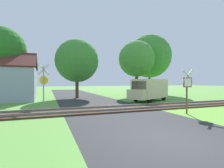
# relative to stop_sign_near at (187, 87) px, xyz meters

# --- Properties ---
(ground_plane) EXTENTS (160.00, 160.00, 0.00)m
(ground_plane) POSITION_rel_stop_sign_near_xyz_m (-3.91, -3.98, -1.64)
(ground_plane) COLOR #5B933D
(road_asphalt) EXTENTS (6.43, 80.00, 0.01)m
(road_asphalt) POSITION_rel_stop_sign_near_xyz_m (-3.91, -1.98, -1.63)
(road_asphalt) COLOR #2D2D30
(road_asphalt) RESTS_ON ground
(rail_track) EXTENTS (60.00, 2.60, 0.22)m
(rail_track) POSITION_rel_stop_sign_near_xyz_m (-3.91, 2.99, -1.58)
(rail_track) COLOR #422D1E
(rail_track) RESTS_ON ground
(stop_sign_near) EXTENTS (0.88, 0.16, 2.74)m
(stop_sign_near) POSITION_rel_stop_sign_near_xyz_m (0.00, 0.00, 0.00)
(stop_sign_near) COLOR brown
(stop_sign_near) RESTS_ON ground
(crossing_sign_far) EXTENTS (0.85, 0.26, 3.34)m
(crossing_sign_far) POSITION_rel_stop_sign_near_xyz_m (-8.26, 5.39, 0.33)
(crossing_sign_far) COLOR #9E9EA5
(crossing_sign_far) RESTS_ON ground
(house) EXTENTS (6.88, 5.25, 5.07)m
(house) POSITION_rel_stop_sign_near_xyz_m (-12.46, 12.26, 0.26)
(house) COLOR #99A3B7
(house) RESTS_ON ground
(tree_far) EXTENTS (6.98, 6.98, 9.66)m
(tree_far) POSITION_rel_stop_sign_near_xyz_m (7.60, 16.18, 4.52)
(tree_far) COLOR #513823
(tree_far) RESTS_ON ground
(tree_left) EXTENTS (4.99, 4.99, 7.89)m
(tree_left) POSITION_rel_stop_sign_near_xyz_m (-12.61, 13.34, 3.75)
(tree_left) COLOR #513823
(tree_left) RESTS_ON ground
(tree_right) EXTENTS (4.95, 4.95, 7.62)m
(tree_right) POSITION_rel_stop_sign_near_xyz_m (3.53, 13.01, 3.49)
(tree_right) COLOR #513823
(tree_right) RESTS_ON ground
(tree_center) EXTENTS (5.24, 5.24, 7.18)m
(tree_center) POSITION_rel_stop_sign_near_xyz_m (-4.61, 13.11, 2.91)
(tree_center) COLOR #513823
(tree_center) RESTS_ON ground
(mail_truck) EXTENTS (5.20, 3.90, 2.24)m
(mail_truck) POSITION_rel_stop_sign_near_xyz_m (1.75, 6.98, -0.40)
(mail_truck) COLOR beige
(mail_truck) RESTS_ON ground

